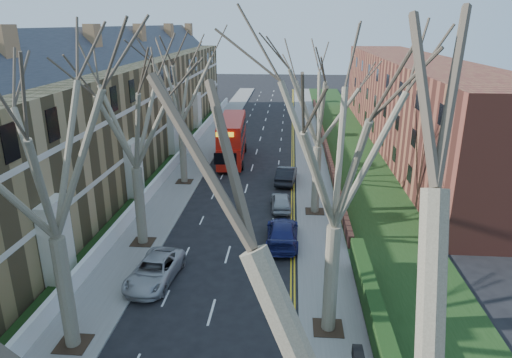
# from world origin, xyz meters

# --- Properties ---
(pavement_left) EXTENTS (3.00, 102.00, 0.12)m
(pavement_left) POSITION_xyz_m (-6.00, 39.00, 0.06)
(pavement_left) COLOR slate
(pavement_left) RESTS_ON ground
(pavement_right) EXTENTS (3.00, 102.00, 0.12)m
(pavement_right) POSITION_xyz_m (6.00, 39.00, 0.06)
(pavement_right) COLOR slate
(pavement_right) RESTS_ON ground
(terrace_left) EXTENTS (9.70, 78.00, 13.60)m
(terrace_left) POSITION_xyz_m (-13.65, 31.00, 5.53)
(terrace_left) COLOR olive
(terrace_left) RESTS_ON ground
(flats_right) EXTENTS (13.97, 54.00, 10.00)m
(flats_right) POSITION_xyz_m (17.46, 43.00, 4.98)
(flats_right) COLOR brown
(flats_right) RESTS_ON ground
(front_wall_left) EXTENTS (0.30, 78.00, 1.00)m
(front_wall_left) POSITION_xyz_m (-7.65, 31.00, 0.62)
(front_wall_left) COLOR white
(front_wall_left) RESTS_ON ground
(grass_verge_right) EXTENTS (6.00, 102.00, 0.06)m
(grass_verge_right) POSITION_xyz_m (10.50, 39.00, 0.15)
(grass_verge_right) COLOR black
(grass_verge_right) RESTS_ON ground
(tree_left_mid) EXTENTS (10.50, 10.50, 14.71)m
(tree_left_mid) POSITION_xyz_m (-5.70, 6.00, 9.56)
(tree_left_mid) COLOR #655C48
(tree_left_mid) RESTS_ON ground
(tree_left_far) EXTENTS (10.15, 10.15, 14.22)m
(tree_left_far) POSITION_xyz_m (-5.70, 16.00, 9.24)
(tree_left_far) COLOR #655C48
(tree_left_far) RESTS_ON ground
(tree_left_dist) EXTENTS (10.50, 10.50, 14.71)m
(tree_left_dist) POSITION_xyz_m (-5.70, 28.00, 9.56)
(tree_left_dist) COLOR #655C48
(tree_left_dist) RESTS_ON ground
(tree_right_mid) EXTENTS (10.50, 10.50, 14.71)m
(tree_right_mid) POSITION_xyz_m (5.70, 8.00, 9.56)
(tree_right_mid) COLOR #655C48
(tree_right_mid) RESTS_ON ground
(tree_right_far) EXTENTS (10.15, 10.15, 14.22)m
(tree_right_far) POSITION_xyz_m (5.70, 22.00, 9.24)
(tree_right_far) COLOR #655C48
(tree_right_far) RESTS_ON ground
(double_decker_bus) EXTENTS (3.06, 10.48, 4.36)m
(double_decker_bus) POSITION_xyz_m (-2.28, 35.47, 2.14)
(double_decker_bus) COLOR #B6160D
(double_decker_bus) RESTS_ON ground
(car_left_far) EXTENTS (2.69, 5.05, 1.35)m
(car_left_far) POSITION_xyz_m (-3.61, 11.60, 0.68)
(car_left_far) COLOR #A6A7AB
(car_left_far) RESTS_ON ground
(car_right_near) EXTENTS (2.10, 5.09, 1.47)m
(car_right_near) POSITION_xyz_m (3.35, 16.83, 0.74)
(car_right_near) COLOR navy
(car_right_near) RESTS_ON ground
(car_right_mid) EXTENTS (1.79, 3.86, 1.28)m
(car_right_mid) POSITION_xyz_m (3.11, 22.61, 0.64)
(car_right_mid) COLOR #9EA2A6
(car_right_mid) RESTS_ON ground
(car_right_far) EXTENTS (2.02, 4.68, 1.50)m
(car_right_far) POSITION_xyz_m (3.44, 28.82, 0.75)
(car_right_far) COLOR black
(car_right_far) RESTS_ON ground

